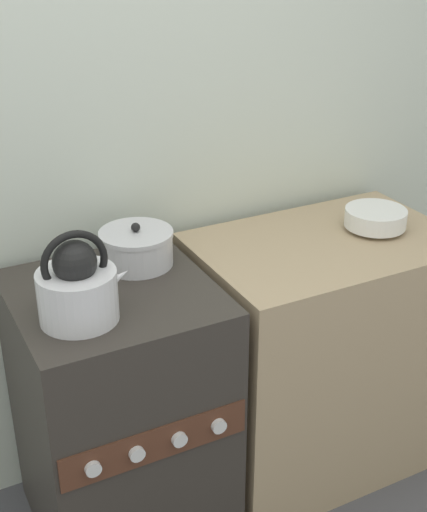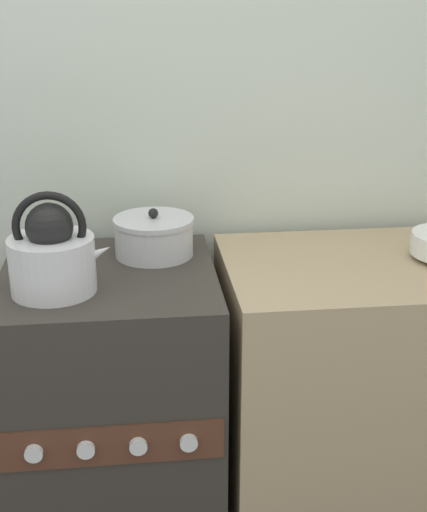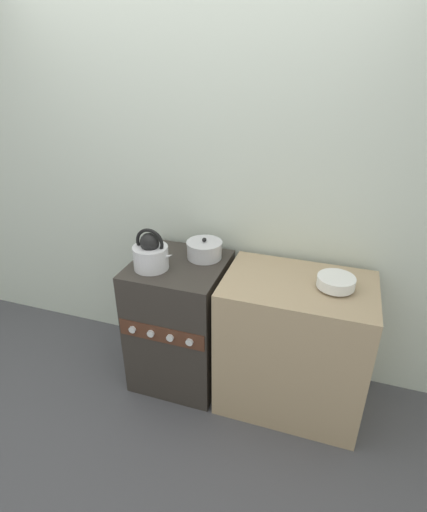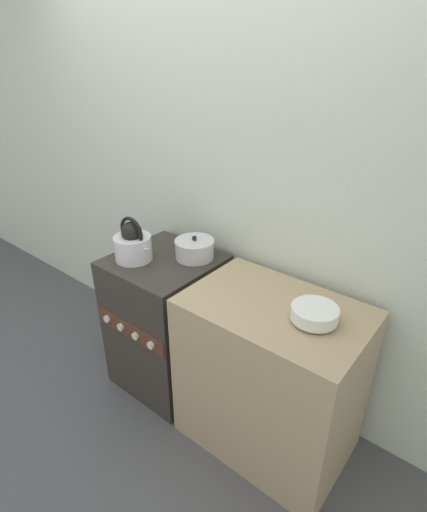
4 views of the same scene
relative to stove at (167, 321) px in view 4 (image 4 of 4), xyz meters
name	(u,v)px [view 4 (image 4 of 4)]	position (x,y,z in m)	size (l,w,h in m)	color
ground_plane	(138,401)	(0.00, -0.29, -0.44)	(12.00, 12.00, 0.00)	#4C4C51
wall_back	(203,183)	(0.00, 0.36, 0.81)	(7.00, 0.06, 2.50)	silver
stove	(167,321)	(0.00, 0.00, 0.00)	(0.57, 0.61, 0.88)	#332D28
counter	(270,377)	(0.75, 0.00, 0.00)	(0.87, 0.58, 0.89)	tan
kettle	(133,244)	(-0.13, -0.10, 0.54)	(0.26, 0.21, 0.26)	silver
cooking_pot	(195,249)	(0.13, 0.13, 0.50)	(0.23, 0.23, 0.14)	silver
enamel_bowl	(315,314)	(0.94, 0.00, 0.49)	(0.21, 0.21, 0.07)	white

